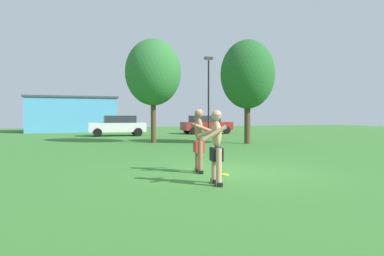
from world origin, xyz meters
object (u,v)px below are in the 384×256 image
player_with_cap (216,144)px  tree_near_building (153,73)px  tree_behind_players (248,75)px  car_white_near_post (118,125)px  lamp_post (209,88)px  frisbee (225,175)px  car_red_mid_lot (206,124)px  player_in_red (199,139)px

player_with_cap → tree_near_building: 13.19m
tree_behind_players → car_white_near_post: bearing=119.7°
lamp_post → tree_behind_players: tree_behind_players is taller
player_with_cap → frisbee: 1.62m
player_with_cap → tree_near_building: bearing=82.8°
frisbee → lamp_post: bearing=69.0°
car_white_near_post → tree_near_building: tree_near_building is taller
car_red_mid_lot → tree_near_building: bearing=-128.4°
player_in_red → frisbee: player_in_red is taller
car_white_near_post → tree_behind_players: bearing=-60.3°
player_with_cap → player_in_red: bearing=81.9°
player_in_red → frisbee: size_ratio=7.30×
car_white_near_post → car_red_mid_lot: bearing=5.6°
player_in_red → lamp_post: 16.16m
player_in_red → frisbee: (0.49, -0.62, -0.92)m
tree_near_building → player_with_cap: bearing=-97.2°
player_in_red → tree_behind_players: size_ratio=0.30×
player_in_red → car_white_near_post: (0.40, 18.75, -0.11)m
car_red_mid_lot → tree_behind_players: 11.50m
frisbee → player_with_cap: bearing=-123.5°
player_with_cap → car_red_mid_lot: size_ratio=0.40×
player_with_cap → car_red_mid_lot: 22.83m
car_red_mid_lot → tree_near_building: (-6.77, -8.52, 3.24)m
player_in_red → lamp_post: bearing=66.6°
player_with_cap → frisbee: (0.74, 1.11, -0.93)m
player_in_red → tree_near_building: size_ratio=0.29×
player_with_cap → lamp_post: size_ratio=0.29×
tree_near_building → car_red_mid_lot: bearing=51.6°
car_red_mid_lot → tree_near_building: tree_near_building is taller
frisbee → car_white_near_post: size_ratio=0.05×
car_red_mid_lot → player_in_red: bearing=-112.6°
car_red_mid_lot → lamp_post: (-1.79, -4.88, 2.74)m
frisbee → car_white_near_post: car_white_near_post is taller
car_red_mid_lot → tree_behind_players: tree_behind_players is taller
player_in_red → lamp_post: (6.34, 14.63, 2.62)m
frisbee → player_in_red: bearing=128.4°
car_red_mid_lot → car_white_near_post: bearing=-174.4°
car_white_near_post → tree_near_building: size_ratio=0.73×
player_in_red → tree_behind_players: (6.20, 8.59, 2.94)m
player_with_cap → frisbee: size_ratio=7.13×
player_with_cap → car_red_mid_lot: bearing=68.5°
frisbee → tree_near_building: tree_near_building is taller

